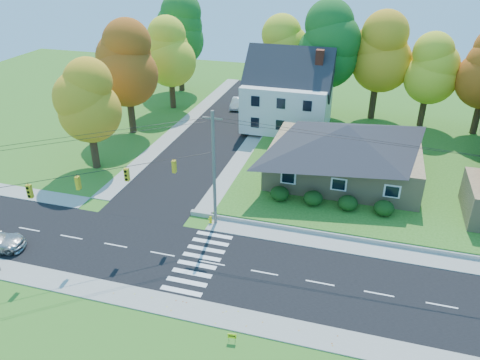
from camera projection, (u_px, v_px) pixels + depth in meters
The scene contains 21 objects.
ground at pixel (212, 263), 34.67m from camera, with size 120.00×120.00×0.00m, color #3D7923.
road_main at pixel (212, 263), 34.67m from camera, with size 90.00×8.00×0.02m, color black.
road_cross at pixel (220, 129), 58.76m from camera, with size 8.00×44.00×0.02m, color black.
sidewalk_north at pixel (232, 227), 38.91m from camera, with size 90.00×2.00×0.08m, color #9C9A90.
sidewalk_south at pixel (187, 309), 30.40m from camera, with size 90.00×2.00×0.08m, color #9C9A90.
lawn at pixel (394, 164), 49.19m from camera, with size 30.00×30.00×0.50m, color #3D7923.
ranch_house at pixel (345, 151), 44.78m from camera, with size 14.60×10.60×5.40m.
colonial_house at pixel (288, 94), 56.34m from camera, with size 10.40×8.40×9.60m.
hedge_row at pixel (330, 201), 40.62m from camera, with size 10.70×1.70×1.27m.
traffic_infrastructure at pixel (214, 194), 33.47m from camera, with size 38.10×10.66×10.00m.
tree_lot_0 at pixel (283, 51), 60.22m from camera, with size 6.72×6.72×12.51m.
tree_lot_1 at pixel (330, 45), 57.28m from camera, with size 7.84×7.84×14.60m.
tree_lot_2 at pixel (380, 52), 56.94m from camera, with size 7.28×7.28×13.56m.
tree_lot_3 at pixel (430, 68), 55.21m from camera, with size 6.16×6.16×11.47m.
tree_west_0 at pixel (87, 101), 45.78m from camera, with size 6.16×6.16×11.47m.
tree_west_1 at pixel (126, 64), 53.92m from camera, with size 7.28×7.28×13.56m.
tree_west_2 at pixel (170, 52), 62.48m from camera, with size 6.72×6.72×12.51m.
tree_west_3 at pixel (179, 30), 69.17m from camera, with size 7.84×7.84×14.60m.
white_car at pixel (237, 103), 65.70m from camera, with size 1.40×4.02×1.32m, color silver.
fire_hydrant at pixel (211, 220), 39.32m from camera, with size 0.41×0.32×0.71m.
yard_sign at pixel (232, 336), 27.74m from camera, with size 0.53×0.10×0.67m.
Camera 1 is at (9.80, -26.14, 21.57)m, focal length 35.00 mm.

